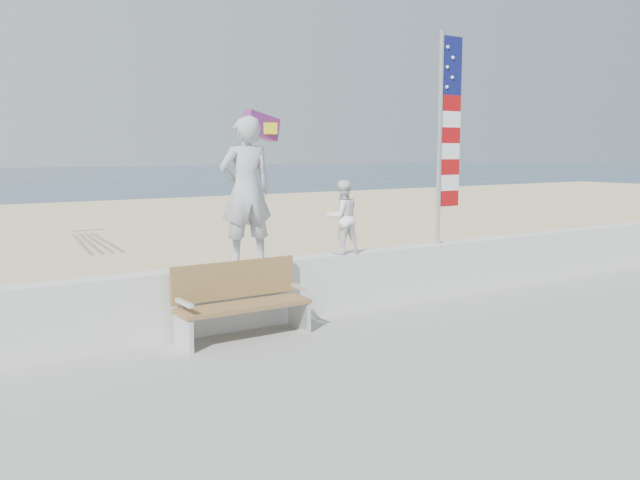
{
  "coord_description": "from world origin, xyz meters",
  "views": [
    {
      "loc": [
        -5.22,
        -6.3,
        2.64
      ],
      "look_at": [
        0.2,
        1.8,
        1.35
      ],
      "focal_mm": 38.0,
      "sensor_mm": 36.0,
      "label": 1
    }
  ],
  "objects_px": {
    "adult": "(246,191)",
    "bench": "(241,300)",
    "child": "(342,217)",
    "flag": "(445,129)"
  },
  "relations": [
    {
      "from": "adult",
      "to": "bench",
      "type": "relative_size",
      "value": 1.12
    },
    {
      "from": "child",
      "to": "flag",
      "type": "distance_m",
      "value": 2.5
    },
    {
      "from": "adult",
      "to": "flag",
      "type": "height_order",
      "value": "flag"
    },
    {
      "from": "flag",
      "to": "bench",
      "type": "bearing_deg",
      "value": -173.64
    },
    {
      "from": "adult",
      "to": "bench",
      "type": "height_order",
      "value": "adult"
    },
    {
      "from": "bench",
      "to": "flag",
      "type": "xyz_separation_m",
      "value": [
        4.07,
        0.45,
        2.3
      ]
    },
    {
      "from": "child",
      "to": "flag",
      "type": "bearing_deg",
      "value": -175.19
    },
    {
      "from": "bench",
      "to": "flag",
      "type": "relative_size",
      "value": 0.51
    },
    {
      "from": "adult",
      "to": "child",
      "type": "bearing_deg",
      "value": -172.6
    },
    {
      "from": "adult",
      "to": "flag",
      "type": "distance_m",
      "value": 3.84
    }
  ]
}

